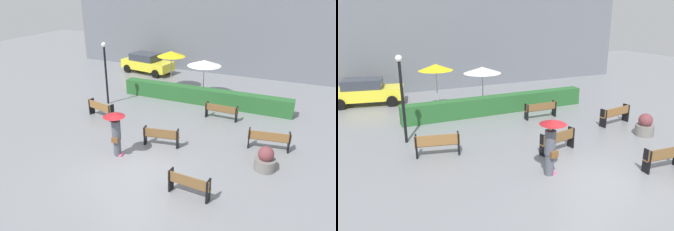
{
  "view_description": "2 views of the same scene",
  "coord_description": "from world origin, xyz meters",
  "views": [
    {
      "loc": [
        5.83,
        -9.05,
        6.96
      ],
      "look_at": [
        -0.07,
        3.88,
        0.91
      ],
      "focal_mm": 33.89,
      "sensor_mm": 36.0,
      "label": 1
    },
    {
      "loc": [
        -6.78,
        -7.73,
        5.33
      ],
      "look_at": [
        -0.91,
        4.93,
        0.97
      ],
      "focal_mm": 35.28,
      "sensor_mm": 36.0,
      "label": 2
    }
  ],
  "objects": [
    {
      "name": "building_facade",
      "position": [
        0.0,
        16.0,
        5.65
      ],
      "size": [
        28.0,
        1.2,
        11.31
      ],
      "primitive_type": "cube",
      "color": "slate",
      "rests_on": "ground"
    },
    {
      "name": "bench_far_right",
      "position": [
        4.71,
        4.14,
        0.53
      ],
      "size": [
        1.85,
        0.64,
        0.89
      ],
      "color": "olive",
      "rests_on": "ground"
    },
    {
      "name": "pedestrian_with_umbrella",
      "position": [
        -1.12,
        0.9,
        1.28
      ],
      "size": [
        0.91,
        0.91,
        2.02
      ],
      "color": "#4C515B",
      "rests_on": "ground"
    },
    {
      "name": "bench_near_right",
      "position": [
        2.69,
        -0.45,
        0.51
      ],
      "size": [
        1.56,
        0.44,
        0.86
      ],
      "color": "brown",
      "rests_on": "ground"
    },
    {
      "name": "bench_far_left",
      "position": [
        -4.21,
        4.07,
        0.53
      ],
      "size": [
        1.74,
        0.72,
        0.9
      ],
      "color": "olive",
      "rests_on": "ground"
    },
    {
      "name": "hedge_strip",
      "position": [
        0.22,
        8.4,
        0.49
      ],
      "size": [
        10.45,
        0.7,
        0.97
      ],
      "primitive_type": "cube",
      "color": "#28602D",
      "rests_on": "ground"
    },
    {
      "name": "planter_pot",
      "position": [
        4.84,
        2.39,
        0.44
      ],
      "size": [
        0.83,
        0.83,
        1.02
      ],
      "color": "slate",
      "rests_on": "ground"
    },
    {
      "name": "bench_mid_center",
      "position": [
        0.23,
        2.46,
        0.52
      ],
      "size": [
        1.66,
        0.61,
        0.87
      ],
      "color": "brown",
      "rests_on": "ground"
    },
    {
      "name": "bench_back_row",
      "position": [
        1.87,
        6.56,
        0.5
      ],
      "size": [
        1.79,
        0.38,
        0.84
      ],
      "color": "brown",
      "rests_on": "ground"
    },
    {
      "name": "patio_umbrella_white",
      "position": [
        -0.2,
        9.65,
        2.22
      ],
      "size": [
        2.14,
        2.14,
        2.4
      ],
      "color": "silver",
      "rests_on": "ground"
    },
    {
      "name": "ground_plane",
      "position": [
        0.0,
        0.0,
        0.0
      ],
      "size": [
        60.0,
        60.0,
        0.0
      ],
      "primitive_type": "plane",
      "color": "gray"
    },
    {
      "name": "parked_car",
      "position": [
        -6.27,
        13.35,
        0.82
      ],
      "size": [
        4.43,
        2.53,
        1.57
      ],
      "color": "yellow",
      "rests_on": "ground"
    },
    {
      "name": "patio_umbrella_yellow",
      "position": [
        -2.71,
        10.19,
        2.47
      ],
      "size": [
        1.89,
        1.89,
        2.65
      ],
      "color": "silver",
      "rests_on": "ground"
    },
    {
      "name": "lamp_post",
      "position": [
        -5.11,
        6.05,
        2.3
      ],
      "size": [
        0.28,
        0.28,
        3.73
      ],
      "color": "black",
      "rests_on": "ground"
    }
  ]
}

